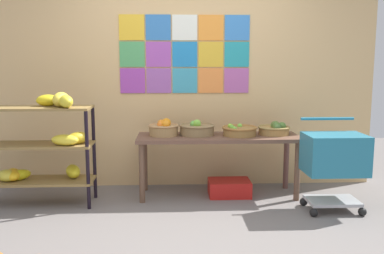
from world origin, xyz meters
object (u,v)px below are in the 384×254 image
(fruit_basket_back_right, at_px, (164,128))
(shopping_cart, at_px, (334,157))
(banana_shelf_unit, at_px, (43,144))
(fruit_basket_left, at_px, (239,130))
(fruit_basket_right, at_px, (197,129))
(fruit_basket_back_left, at_px, (275,129))
(produce_crate_under_table, at_px, (229,188))
(display_table, at_px, (218,143))

(fruit_basket_back_right, distance_m, shopping_cart, 1.76)
(banana_shelf_unit, relative_size, fruit_basket_left, 3.03)
(fruit_basket_right, bearing_deg, fruit_basket_left, -7.74)
(fruit_basket_back_right, height_order, fruit_basket_left, fruit_basket_back_right)
(fruit_basket_right, bearing_deg, fruit_basket_back_left, -1.53)
(fruit_basket_right, height_order, shopping_cart, shopping_cart)
(fruit_basket_back_left, distance_m, fruit_basket_back_right, 1.20)
(fruit_basket_right, height_order, produce_crate_under_table, fruit_basket_right)
(fruit_basket_back_left, height_order, shopping_cart, shopping_cart)
(fruit_basket_back_left, xyz_separation_m, fruit_basket_right, (-0.84, 0.02, 0.00))
(banana_shelf_unit, distance_m, fruit_basket_right, 1.59)
(fruit_basket_back_right, height_order, produce_crate_under_table, fruit_basket_back_right)
(fruit_basket_right, distance_m, fruit_basket_left, 0.46)
(produce_crate_under_table, bearing_deg, fruit_basket_back_left, 6.55)
(fruit_basket_back_right, bearing_deg, fruit_basket_right, 1.97)
(banana_shelf_unit, height_order, display_table, banana_shelf_unit)
(display_table, xyz_separation_m, fruit_basket_back_right, (-0.59, 0.04, 0.16))
(fruit_basket_left, bearing_deg, fruit_basket_right, 172.26)
(shopping_cart, bearing_deg, fruit_basket_back_left, 123.13)
(fruit_basket_back_left, height_order, fruit_basket_back_right, fruit_basket_back_right)
(shopping_cart, bearing_deg, fruit_basket_right, 150.54)
(fruit_basket_back_left, xyz_separation_m, fruit_basket_left, (-0.39, -0.04, -0.01))
(display_table, bearing_deg, fruit_basket_back_right, 176.04)
(banana_shelf_unit, distance_m, fruit_basket_back_left, 2.42)
(display_table, bearing_deg, produce_crate_under_table, -12.14)
(fruit_basket_back_right, bearing_deg, banana_shelf_unit, -167.69)
(fruit_basket_left, xyz_separation_m, produce_crate_under_table, (-0.10, -0.02, -0.63))
(fruit_basket_back_right, bearing_deg, shopping_cart, -19.64)
(banana_shelf_unit, height_order, fruit_basket_left, banana_shelf_unit)
(fruit_basket_right, bearing_deg, fruit_basket_back_right, -178.03)
(banana_shelf_unit, bearing_deg, fruit_basket_back_right, 12.31)
(fruit_basket_left, relative_size, shopping_cart, 0.42)
(banana_shelf_unit, height_order, produce_crate_under_table, banana_shelf_unit)
(fruit_basket_left, distance_m, produce_crate_under_table, 0.64)
(fruit_basket_back_right, xyz_separation_m, shopping_cart, (1.65, -0.59, -0.20))
(banana_shelf_unit, height_order, fruit_basket_right, banana_shelf_unit)
(fruit_basket_back_left, bearing_deg, banana_shelf_unit, -174.01)
(banana_shelf_unit, height_order, fruit_basket_back_right, banana_shelf_unit)
(banana_shelf_unit, height_order, fruit_basket_back_left, banana_shelf_unit)
(produce_crate_under_table, bearing_deg, fruit_basket_left, 9.91)
(fruit_basket_left, height_order, produce_crate_under_table, fruit_basket_left)
(fruit_basket_right, bearing_deg, shopping_cart, -24.97)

